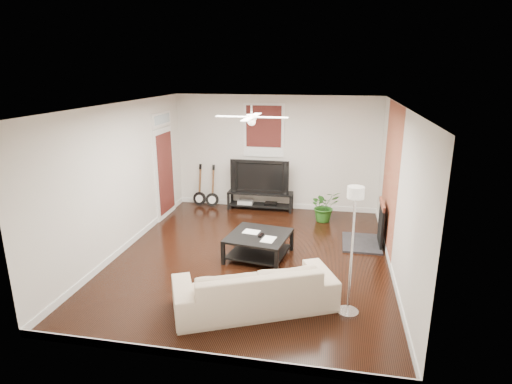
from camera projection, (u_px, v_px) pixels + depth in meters
The scene contains 14 objects.
room at pixel (252, 185), 7.50m from camera, with size 5.01×6.01×2.81m.
brick_accent at pixel (390, 178), 7.99m from camera, with size 0.02×2.20×2.80m, color #A84B36.
fireplace at pixel (371, 223), 8.31m from camera, with size 0.80×1.10×0.92m, color black.
window_back at pixel (264, 131), 10.19m from camera, with size 1.00×0.06×1.30m, color #3F1311.
door_left at pixel (164, 164), 9.77m from camera, with size 0.08×1.00×2.50m, color white.
tv_stand at pixel (260, 200), 10.51m from camera, with size 1.61×0.43×0.45m, color black.
tv at pixel (261, 176), 10.35m from camera, with size 1.44×0.19×0.83m, color black.
coffee_table at pixel (259, 246), 7.82m from camera, with size 1.07×1.07×0.45m, color black.
sofa at pixel (254, 286), 6.12m from camera, with size 2.33×0.91×0.68m, color #C8B196.
floor_lamp at pixel (352, 252), 5.80m from camera, with size 0.31×0.31×1.91m, color silver, non-canonical shape.
potted_plant at pixel (324, 206), 9.64m from camera, with size 0.66×0.57×0.73m, color #26611B.
guitar_left at pixel (199, 185), 10.68m from camera, with size 0.33×0.24×1.08m, color black, non-canonical shape.
guitar_right at pixel (212, 186), 10.59m from camera, with size 0.33×0.24×1.08m, color black, non-canonical shape.
ceiling_fan at pixel (252, 117), 7.16m from camera, with size 1.24×1.24×0.32m, color white, non-canonical shape.
Camera 1 is at (1.44, -7.09, 3.39)m, focal length 29.49 mm.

